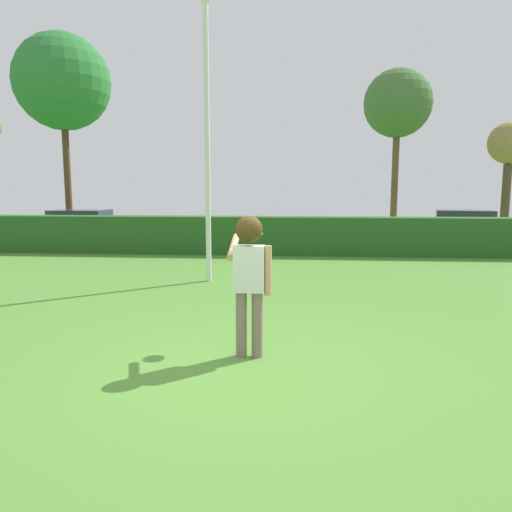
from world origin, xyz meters
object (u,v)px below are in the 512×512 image
at_px(frisbee, 253,233).
at_px(parked_car_red, 464,224).
at_px(maple_tree, 509,146).
at_px(birch_tree, 62,82).
at_px(person, 249,268).
at_px(parked_car_blue, 81,223).
at_px(lamppost, 207,128).
at_px(willow_tree, 398,104).

bearing_deg(frisbee, parked_car_red, 61.64).
relative_size(maple_tree, birch_tree, 0.60).
distance_m(person, parked_car_blue, 15.80).
height_order(lamppost, birch_tree, birch_tree).
bearing_deg(birch_tree, parked_car_red, -1.67).
bearing_deg(lamppost, parked_car_red, 47.27).
height_order(parked_car_blue, maple_tree, maple_tree).
relative_size(birch_tree, willow_tree, 1.12).
height_order(frisbee, lamppost, lamppost).
xyz_separation_m(lamppost, maple_tree, (11.92, 13.22, 0.63)).
bearing_deg(maple_tree, frisbee, -121.09).
bearing_deg(parked_car_blue, birch_tree, 127.54).
height_order(parked_car_red, willow_tree, willow_tree).
bearing_deg(maple_tree, birch_tree, -171.16).
distance_m(lamppost, parked_car_blue, 11.28).
height_order(parked_car_blue, birch_tree, birch_tree).
relative_size(frisbee, maple_tree, 0.05).
distance_m(person, lamppost, 5.65).
bearing_deg(parked_car_red, maple_tree, 49.86).
bearing_deg(birch_tree, lamppost, -50.89).
xyz_separation_m(person, willow_tree, (5.38, 18.71, 5.02)).
xyz_separation_m(maple_tree, birch_tree, (-20.12, -3.13, 2.60)).
xyz_separation_m(lamppost, birch_tree, (-8.20, 10.09, 3.22)).
xyz_separation_m(person, lamppost, (-1.43, 4.95, 2.32)).
bearing_deg(lamppost, willow_tree, 63.68).
distance_m(parked_car_red, willow_tree, 7.18).
distance_m(frisbee, parked_car_blue, 15.18).
distance_m(maple_tree, birch_tree, 20.53).
height_order(person, parked_car_blue, person).
height_order(person, frisbee, person).
relative_size(lamppost, birch_tree, 0.72).
relative_size(person, parked_car_blue, 0.43).
bearing_deg(maple_tree, parked_car_blue, -165.80).
xyz_separation_m(parked_car_blue, willow_tree, (13.74, 5.31, 5.47)).
height_order(person, willow_tree, willow_tree).
height_order(frisbee, willow_tree, willow_tree).
bearing_deg(lamppost, birch_tree, 129.11).
distance_m(frisbee, lamppost, 4.85).
bearing_deg(birch_tree, frisbee, -56.06).
distance_m(parked_car_red, maple_tree, 5.84).
relative_size(person, birch_tree, 0.20).
xyz_separation_m(person, frisbee, (-0.01, 0.75, 0.36)).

